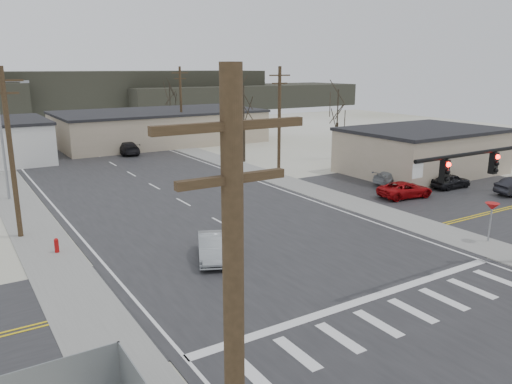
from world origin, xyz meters
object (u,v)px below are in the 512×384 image
(car_far_a, at_px, (127,148))
(car_parked_silver, at_px, (395,177))
(fire_hydrant, at_px, (57,245))
(sedan_crossing, at_px, (212,247))
(traffic_signal_mast, at_px, (505,180))
(car_far_b, at_px, (9,134))
(car_parked_dark_a, at_px, (451,181))
(car_parked_red, at_px, (405,190))

(car_far_a, relative_size, car_parked_silver, 1.18)
(fire_hydrant, bearing_deg, car_far_a, 65.23)
(sedan_crossing, bearing_deg, car_far_a, 103.50)
(fire_hydrant, relative_size, car_parked_silver, 0.21)
(traffic_signal_mast, xyz_separation_m, car_far_b, (-14.69, 64.36, -3.88))
(sedan_crossing, height_order, car_far_a, car_far_a)
(car_far_b, height_order, car_parked_dark_a, car_far_b)
(traffic_signal_mast, bearing_deg, car_far_a, 96.09)
(fire_hydrant, height_order, car_far_a, car_far_a)
(car_parked_dark_a, bearing_deg, car_parked_red, 92.84)
(car_far_a, xyz_separation_m, car_parked_silver, (14.80, -27.47, -0.12))
(car_far_a, xyz_separation_m, car_parked_red, (12.00, -31.06, -0.12))
(car_far_b, relative_size, car_parked_red, 1.00)
(fire_hydrant, relative_size, car_parked_dark_a, 0.24)
(traffic_signal_mast, bearing_deg, car_parked_dark_a, 43.67)
(car_far_b, height_order, car_parked_silver, car_far_b)
(car_far_a, bearing_deg, car_parked_red, 113.63)
(car_far_b, xyz_separation_m, car_parked_red, (22.06, -52.04, -0.15))
(traffic_signal_mast, xyz_separation_m, sedan_crossing, (-11.32, 8.82, -3.96))
(car_parked_red, xyz_separation_m, car_parked_dark_a, (5.60, 0.06, 0.00))
(fire_hydrant, relative_size, car_far_a, 0.17)
(car_far_a, distance_m, car_parked_red, 33.30)
(fire_hydrant, height_order, car_far_b, car_far_b)
(car_far_a, relative_size, car_parked_red, 1.13)
(sedan_crossing, xyz_separation_m, car_parked_dark_a, (24.29, 3.57, -0.06))
(fire_hydrant, height_order, sedan_crossing, sedan_crossing)
(car_parked_red, height_order, car_parked_silver, car_parked_red)
(car_far_b, bearing_deg, traffic_signal_mast, -53.77)
(sedan_crossing, distance_m, car_far_a, 35.21)
(sedan_crossing, relative_size, car_far_a, 0.81)
(sedan_crossing, distance_m, car_far_b, 55.65)
(car_parked_dark_a, bearing_deg, car_parked_silver, 40.65)
(car_far_a, bearing_deg, fire_hydrant, 67.74)
(car_far_b, bearing_deg, car_far_a, -41.01)
(sedan_crossing, xyz_separation_m, car_far_b, (-3.37, 55.54, 0.09))
(car_parked_red, relative_size, car_parked_dark_a, 1.22)
(car_far_b, distance_m, car_parked_silver, 54.45)
(fire_hydrant, xyz_separation_m, sedan_crossing, (6.77, -5.39, 0.26))
(sedan_crossing, height_order, car_parked_red, sedan_crossing)
(sedan_crossing, xyz_separation_m, car_parked_silver, (21.49, 7.10, -0.06))
(traffic_signal_mast, relative_size, car_parked_silver, 2.12)
(car_parked_red, bearing_deg, car_parked_dark_a, -80.85)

